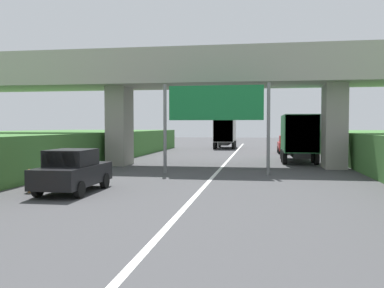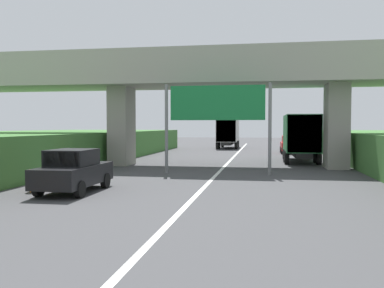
# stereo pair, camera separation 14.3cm
# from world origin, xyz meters

# --- Properties ---
(lane_centre_stripe) EXTENTS (0.20, 85.04, 0.01)m
(lane_centre_stripe) POSITION_xyz_m (0.00, 22.52, 0.00)
(lane_centre_stripe) COLOR white
(lane_centre_stripe) RESTS_ON ground
(overpass_bridge) EXTENTS (40.00, 4.80, 7.47)m
(overpass_bridge) POSITION_xyz_m (0.00, 28.15, 5.59)
(overpass_bridge) COLOR #9E998E
(overpass_bridge) RESTS_ON ground
(overhead_highway_sign) EXTENTS (5.88, 0.18, 4.97)m
(overhead_highway_sign) POSITION_xyz_m (0.00, 23.72, 3.63)
(overhead_highway_sign) COLOR slate
(overhead_highway_sign) RESTS_ON ground
(truck_silver) EXTENTS (2.44, 7.30, 3.44)m
(truck_silver) POSITION_xyz_m (-1.63, 51.15, 1.93)
(truck_silver) COLOR black
(truck_silver) RESTS_ON ground
(truck_green) EXTENTS (2.44, 7.30, 3.44)m
(truck_green) POSITION_xyz_m (5.19, 32.67, 1.93)
(truck_green) COLOR black
(truck_green) RESTS_ON ground
(car_black) EXTENTS (1.86, 4.10, 1.72)m
(car_black) POSITION_xyz_m (-4.94, 16.39, 0.86)
(car_black) COLOR black
(car_black) RESTS_ON ground
(car_red) EXTENTS (1.86, 4.10, 1.72)m
(car_red) POSITION_xyz_m (5.09, 42.33, 0.86)
(car_red) COLOR red
(car_red) RESTS_ON ground
(construction_barrel_2) EXTENTS (0.57, 0.57, 0.90)m
(construction_barrel_2) POSITION_xyz_m (-6.52, 16.34, 0.46)
(construction_barrel_2) COLOR orange
(construction_barrel_2) RESTS_ON ground
(construction_barrel_3) EXTENTS (0.57, 0.57, 0.90)m
(construction_barrel_3) POSITION_xyz_m (-6.65, 21.17, 0.46)
(construction_barrel_3) COLOR orange
(construction_barrel_3) RESTS_ON ground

